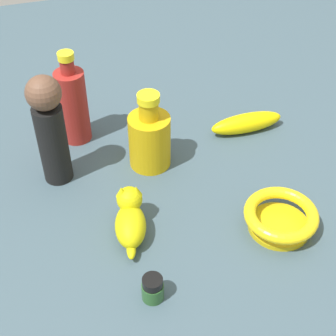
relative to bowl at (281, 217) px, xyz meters
name	(u,v)px	position (x,y,z in m)	size (l,w,h in m)	color
ground	(168,186)	(-0.17, -0.16, -0.03)	(2.00, 2.00, 0.00)	#384C56
bowl	(281,217)	(0.00, 0.00, 0.00)	(0.14, 0.14, 0.05)	gold
bottle_short	(150,138)	(-0.25, -0.18, 0.04)	(0.09, 0.09, 0.17)	#C29A0D
banana	(247,123)	(-0.30, 0.06, -0.01)	(0.17, 0.05, 0.05)	yellow
person_figure_adult	(50,128)	(-0.27, -0.37, 0.10)	(0.07, 0.07, 0.24)	black
bottle_tall	(73,104)	(-0.39, -0.31, 0.06)	(0.07, 0.07, 0.22)	maroon
cat_figurine	(130,218)	(-0.07, -0.27, 0.01)	(0.13, 0.08, 0.09)	#C4BB0C
nail_polish_jar	(153,288)	(0.08, -0.27, -0.01)	(0.04, 0.04, 0.05)	#265225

